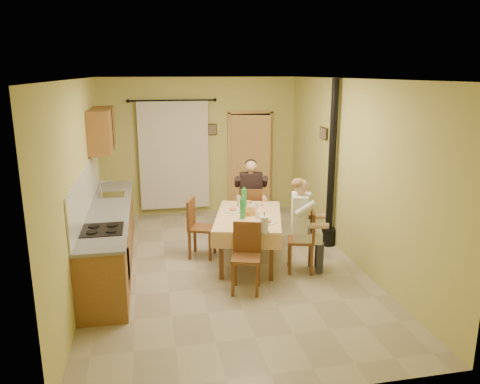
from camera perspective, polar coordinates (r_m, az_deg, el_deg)
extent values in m
cube|color=tan|center=(7.24, -1.81, -9.15)|extent=(4.00, 6.00, 0.01)
cube|color=#CAC467|center=(9.72, -4.86, 5.54)|extent=(4.00, 0.04, 2.80)
cube|color=#CAC467|center=(4.00, 5.34, -7.58)|extent=(4.00, 0.04, 2.80)
cube|color=#CAC467|center=(6.77, -18.83, 0.90)|extent=(0.04, 6.00, 2.80)
cube|color=#CAC467|center=(7.39, 13.59, 2.36)|extent=(0.04, 6.00, 2.80)
cube|color=white|center=(6.63, -2.00, 13.61)|extent=(4.00, 6.00, 0.04)
cube|color=brown|center=(7.39, -15.55, -5.52)|extent=(0.60, 3.60, 0.88)
cube|color=gray|center=(7.25, -15.79, -2.10)|extent=(0.64, 3.64, 0.04)
cube|color=white|center=(7.19, -18.23, 0.32)|extent=(0.02, 3.60, 0.66)
cube|color=silver|center=(8.01, -15.41, -0.40)|extent=(0.42, 0.42, 0.03)
cube|color=black|center=(6.29, -16.42, -4.42)|extent=(0.52, 0.56, 0.02)
cube|color=black|center=(6.43, -13.47, -8.32)|extent=(0.01, 0.55, 0.55)
cube|color=brown|center=(8.33, -16.50, 7.34)|extent=(0.35, 1.40, 0.70)
cylinder|color=black|center=(9.45, -8.27, 10.98)|extent=(1.70, 0.04, 0.04)
cube|color=silver|center=(9.60, -8.04, 4.43)|extent=(1.40, 0.06, 2.20)
cube|color=black|center=(9.94, 1.23, 3.62)|extent=(0.84, 0.03, 2.06)
cube|color=tan|center=(9.84, -1.31, 3.50)|extent=(0.06, 0.06, 2.12)
cube|color=tan|center=(10.03, 3.76, 3.69)|extent=(0.06, 0.06, 2.12)
cube|color=tan|center=(9.78, 1.28, 9.71)|extent=(0.96, 0.06, 0.06)
cube|color=tan|center=(9.81, 1.30, 3.41)|extent=(0.80, 0.27, 2.04)
cube|color=#E6B97A|center=(7.20, 1.04, -2.98)|extent=(1.35, 1.81, 0.04)
cube|color=#E6B97A|center=(6.47, 0.73, -6.05)|extent=(0.94, 0.26, 0.22)
cube|color=#E6B97A|center=(8.00, 1.29, -2.01)|extent=(0.94, 0.26, 0.22)
cube|color=#E6B97A|center=(7.27, -2.79, -3.74)|extent=(0.43, 1.57, 0.22)
cube|color=#E6B97A|center=(7.23, 4.90, -3.87)|extent=(0.43, 1.57, 0.22)
cylinder|color=white|center=(7.81, 1.09, -1.36)|extent=(0.25, 0.25, 0.02)
ellipsoid|color=#CC7233|center=(7.80, 1.09, -1.21)|extent=(0.12, 0.12, 0.05)
cylinder|color=white|center=(6.60, 0.92, -4.36)|extent=(0.25, 0.25, 0.02)
ellipsoid|color=#CC7233|center=(6.59, 0.92, -4.19)|extent=(0.12, 0.12, 0.05)
cylinder|color=white|center=(6.83, 3.36, -3.73)|extent=(0.25, 0.25, 0.02)
ellipsoid|color=#CC7233|center=(6.82, 3.36, -3.56)|extent=(0.12, 0.12, 0.05)
cylinder|color=white|center=(7.38, -0.86, -2.31)|extent=(0.25, 0.25, 0.02)
ellipsoid|color=#CC7233|center=(7.37, -0.86, -2.16)|extent=(0.12, 0.12, 0.05)
cylinder|color=gold|center=(7.23, 1.06, -2.41)|extent=(0.26, 0.26, 0.08)
cylinder|color=white|center=(6.67, 0.84, -4.16)|extent=(0.28, 0.28, 0.02)
cube|color=tan|center=(6.66, 0.45, -3.98)|extent=(0.07, 0.07, 0.03)
cube|color=tan|center=(6.60, 0.97, -4.16)|extent=(0.06, 0.07, 0.03)
cube|color=tan|center=(6.67, 0.99, -3.96)|extent=(0.06, 0.07, 0.03)
cylinder|color=silver|center=(7.03, 2.11, -2.81)|extent=(0.07, 0.07, 0.10)
cylinder|color=silver|center=(7.52, 2.02, -1.67)|extent=(0.07, 0.07, 0.10)
cylinder|color=white|center=(6.39, 2.98, -3.96)|extent=(0.11, 0.11, 0.22)
cylinder|color=silver|center=(6.38, 2.99, -3.71)|extent=(0.02, 0.02, 0.30)
cube|color=brown|center=(8.33, 1.33, -2.43)|extent=(0.44, 0.44, 0.04)
cube|color=brown|center=(8.10, 1.40, -1.17)|extent=(0.38, 0.11, 0.43)
cube|color=brown|center=(6.31, 0.74, -8.06)|extent=(0.47, 0.47, 0.04)
cube|color=brown|center=(6.38, 0.87, -5.51)|extent=(0.38, 0.15, 0.43)
cube|color=brown|center=(7.00, 7.40, -5.87)|extent=(0.46, 0.46, 0.04)
cube|color=brown|center=(6.94, 8.84, -4.06)|extent=(0.13, 0.37, 0.43)
cube|color=brown|center=(7.50, -4.65, -4.40)|extent=(0.51, 0.51, 0.04)
cube|color=brown|center=(7.47, -6.00, -2.55)|extent=(0.18, 0.38, 0.45)
cube|color=black|center=(8.21, 1.37, -2.10)|extent=(0.42, 0.46, 0.16)
cube|color=black|center=(8.24, 1.34, 0.50)|extent=(0.43, 0.29, 0.54)
sphere|color=tan|center=(8.15, 1.36, 3.14)|extent=(0.21, 0.21, 0.21)
ellipsoid|color=black|center=(8.18, 1.35, 3.47)|extent=(0.21, 0.21, 0.16)
cube|color=white|center=(6.98, 8.24, -5.26)|extent=(0.48, 0.45, 0.16)
cube|color=white|center=(6.86, 7.27, -2.49)|extent=(0.31, 0.44, 0.54)
sphere|color=tan|center=(6.76, 7.46, 0.67)|extent=(0.21, 0.21, 0.21)
ellipsoid|color=olive|center=(6.75, 7.13, 1.01)|extent=(0.21, 0.21, 0.16)
cylinder|color=black|center=(7.89, 11.12, 3.24)|extent=(0.12, 0.12, 2.80)
cylinder|color=black|center=(8.21, 10.70, -5.34)|extent=(0.24, 0.24, 0.30)
cube|color=black|center=(9.67, -3.40, 7.61)|extent=(0.19, 0.03, 0.23)
cube|color=brown|center=(8.39, 10.15, 7.06)|extent=(0.03, 0.31, 0.21)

